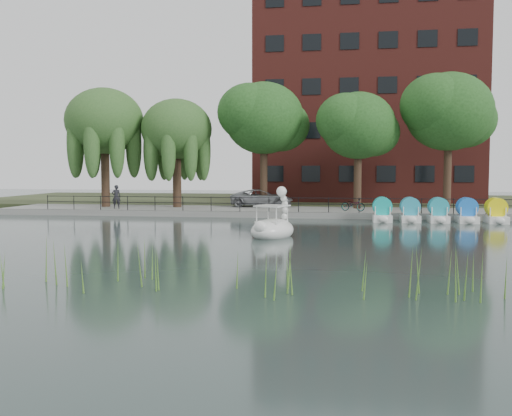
% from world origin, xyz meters
% --- Properties ---
extents(ground_plane, '(120.00, 120.00, 0.00)m').
position_xyz_m(ground_plane, '(0.00, 0.00, 0.00)').
color(ground_plane, '#3A4E4B').
extents(promenade, '(40.00, 6.00, 0.40)m').
position_xyz_m(promenade, '(0.00, 16.00, 0.20)').
color(promenade, gray).
rests_on(promenade, ground_plane).
extents(kerb, '(40.00, 0.25, 0.40)m').
position_xyz_m(kerb, '(0.00, 13.05, 0.20)').
color(kerb, gray).
rests_on(kerb, ground_plane).
extents(land_strip, '(60.00, 22.00, 0.36)m').
position_xyz_m(land_strip, '(0.00, 30.00, 0.18)').
color(land_strip, '#47512D').
rests_on(land_strip, ground_plane).
extents(railing, '(32.00, 0.05, 1.00)m').
position_xyz_m(railing, '(0.00, 13.25, 1.15)').
color(railing, black).
rests_on(railing, promenade).
extents(apartment_building, '(20.00, 10.07, 18.00)m').
position_xyz_m(apartment_building, '(7.00, 29.97, 9.36)').
color(apartment_building, '#4C1E16').
rests_on(apartment_building, land_strip).
extents(willow_left, '(5.88, 5.88, 9.01)m').
position_xyz_m(willow_left, '(-13.00, 16.50, 6.87)').
color(willow_left, '#473323').
rests_on(willow_left, promenade).
extents(willow_mid, '(5.32, 5.32, 8.15)m').
position_xyz_m(willow_mid, '(-7.50, 17.00, 6.25)').
color(willow_mid, '#473323').
rests_on(willow_mid, promenade).
extents(broadleaf_center, '(6.00, 6.00, 9.25)m').
position_xyz_m(broadleaf_center, '(-1.00, 18.00, 7.06)').
color(broadleaf_center, '#473323').
rests_on(broadleaf_center, promenade).
extents(broadleaf_right, '(5.40, 5.40, 8.32)m').
position_xyz_m(broadleaf_right, '(6.00, 17.50, 6.39)').
color(broadleaf_right, '#473323').
rests_on(broadleaf_right, promenade).
extents(broadleaf_far, '(6.30, 6.30, 9.71)m').
position_xyz_m(broadleaf_far, '(12.50, 18.50, 7.40)').
color(broadleaf_far, '#473323').
rests_on(broadleaf_far, promenade).
extents(minivan, '(3.16, 5.76, 1.53)m').
position_xyz_m(minivan, '(-1.22, 18.33, 1.17)').
color(minivan, gray).
rests_on(minivan, promenade).
extents(bicycle, '(1.26, 1.81, 1.00)m').
position_xyz_m(bicycle, '(5.63, 14.80, 0.90)').
color(bicycle, gray).
rests_on(bicycle, promenade).
extents(pedestrian, '(0.85, 0.73, 1.98)m').
position_xyz_m(pedestrian, '(-11.40, 14.67, 1.39)').
color(pedestrian, black).
rests_on(pedestrian, promenade).
extents(swan_boat, '(2.71, 3.33, 2.44)m').
position_xyz_m(swan_boat, '(1.56, 2.59, 0.53)').
color(swan_boat, white).
rests_on(swan_boat, ground_plane).
extents(pedal_boat_row, '(7.95, 1.70, 1.40)m').
position_xyz_m(pedal_boat_row, '(10.78, 11.56, 0.61)').
color(pedal_boat_row, white).
rests_on(pedal_boat_row, ground_plane).
extents(reed_bank, '(24.00, 2.40, 1.20)m').
position_xyz_m(reed_bank, '(2.00, -9.50, 0.60)').
color(reed_bank, '#669938').
rests_on(reed_bank, ground_plane).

